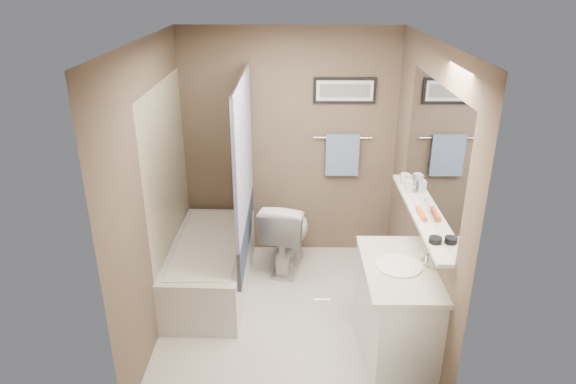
{
  "coord_description": "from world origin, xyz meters",
  "views": [
    {
      "loc": [
        0.04,
        -3.82,
        2.85
      ],
      "look_at": [
        0.0,
        0.15,
        1.15
      ],
      "focal_mm": 32.0,
      "sensor_mm": 36.0,
      "label": 1
    }
  ],
  "objects_px": {
    "vanity": "(396,315)",
    "hair_brush_front": "(421,214)",
    "toilet": "(287,233)",
    "candle_bowl_near": "(435,240)",
    "glass_jar": "(405,179)",
    "soap_bottle": "(409,183)",
    "bathtub": "(211,266)"
  },
  "relations": [
    {
      "from": "vanity",
      "to": "glass_jar",
      "type": "xyz_separation_m",
      "value": [
        0.19,
        0.95,
        0.77
      ]
    },
    {
      "from": "toilet",
      "to": "vanity",
      "type": "bearing_deg",
      "value": 133.78
    },
    {
      "from": "soap_bottle",
      "to": "toilet",
      "type": "bearing_deg",
      "value": 149.93
    },
    {
      "from": "hair_brush_front",
      "to": "glass_jar",
      "type": "distance_m",
      "value": 0.65
    },
    {
      "from": "bathtub",
      "to": "glass_jar",
      "type": "xyz_separation_m",
      "value": [
        1.79,
        -0.02,
        0.92
      ]
    },
    {
      "from": "candle_bowl_near",
      "to": "hair_brush_front",
      "type": "height_order",
      "value": "hair_brush_front"
    },
    {
      "from": "hair_brush_front",
      "to": "bathtub",
      "type": "bearing_deg",
      "value": 159.4
    },
    {
      "from": "vanity",
      "to": "soap_bottle",
      "type": "height_order",
      "value": "soap_bottle"
    },
    {
      "from": "vanity",
      "to": "candle_bowl_near",
      "type": "height_order",
      "value": "candle_bowl_near"
    },
    {
      "from": "bathtub",
      "to": "glass_jar",
      "type": "distance_m",
      "value": 2.01
    },
    {
      "from": "vanity",
      "to": "candle_bowl_near",
      "type": "xyz_separation_m",
      "value": [
        0.19,
        -0.13,
        0.73
      ]
    },
    {
      "from": "toilet",
      "to": "hair_brush_front",
      "type": "bearing_deg",
      "value": 145.57
    },
    {
      "from": "candle_bowl_near",
      "to": "bathtub",
      "type": "bearing_deg",
      "value": 148.56
    },
    {
      "from": "bathtub",
      "to": "vanity",
      "type": "height_order",
      "value": "vanity"
    },
    {
      "from": "toilet",
      "to": "hair_brush_front",
      "type": "height_order",
      "value": "hair_brush_front"
    },
    {
      "from": "vanity",
      "to": "soap_bottle",
      "type": "relative_size",
      "value": 5.94
    },
    {
      "from": "hair_brush_front",
      "to": "toilet",
      "type": "bearing_deg",
      "value": 133.6
    },
    {
      "from": "vanity",
      "to": "glass_jar",
      "type": "height_order",
      "value": "glass_jar"
    },
    {
      "from": "candle_bowl_near",
      "to": "glass_jar",
      "type": "distance_m",
      "value": 1.07
    },
    {
      "from": "vanity",
      "to": "candle_bowl_near",
      "type": "distance_m",
      "value": 0.77
    },
    {
      "from": "vanity",
      "to": "hair_brush_front",
      "type": "xyz_separation_m",
      "value": [
        0.19,
        0.29,
        0.74
      ]
    },
    {
      "from": "toilet",
      "to": "hair_brush_front",
      "type": "xyz_separation_m",
      "value": [
        1.05,
        -1.1,
        0.75
      ]
    },
    {
      "from": "vanity",
      "to": "toilet",
      "type": "bearing_deg",
      "value": 118.0
    },
    {
      "from": "bathtub",
      "to": "toilet",
      "type": "xyz_separation_m",
      "value": [
        0.74,
        0.43,
        0.14
      ]
    },
    {
      "from": "toilet",
      "to": "glass_jar",
      "type": "distance_m",
      "value": 1.38
    },
    {
      "from": "bathtub",
      "to": "soap_bottle",
      "type": "height_order",
      "value": "soap_bottle"
    },
    {
      "from": "bathtub",
      "to": "soap_bottle",
      "type": "bearing_deg",
      "value": -4.1
    },
    {
      "from": "toilet",
      "to": "candle_bowl_near",
      "type": "xyz_separation_m",
      "value": [
        1.05,
        -1.52,
        0.75
      ]
    },
    {
      "from": "hair_brush_front",
      "to": "soap_bottle",
      "type": "distance_m",
      "value": 0.5
    },
    {
      "from": "vanity",
      "to": "hair_brush_front",
      "type": "distance_m",
      "value": 0.81
    },
    {
      "from": "vanity",
      "to": "soap_bottle",
      "type": "xyz_separation_m",
      "value": [
        0.19,
        0.79,
        0.79
      ]
    },
    {
      "from": "toilet",
      "to": "glass_jar",
      "type": "relative_size",
      "value": 7.74
    }
  ]
}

